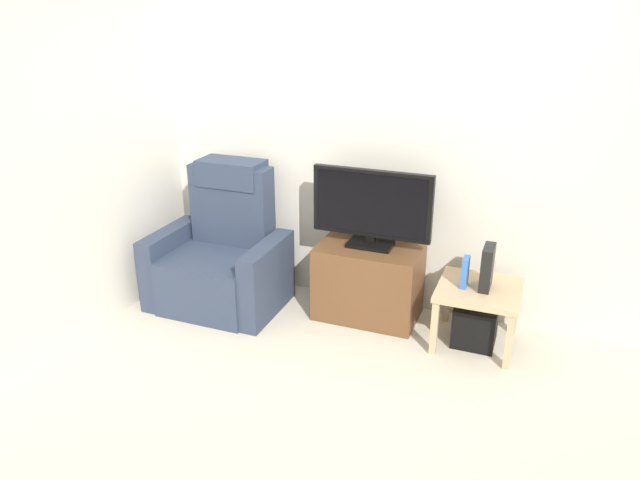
{
  "coord_description": "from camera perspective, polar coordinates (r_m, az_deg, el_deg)",
  "views": [
    {
      "loc": [
        1.01,
        -2.96,
        2.2
      ],
      "look_at": [
        -0.36,
        0.5,
        0.7
      ],
      "focal_mm": 33.4,
      "sensor_mm": 36.0,
      "label": 1
    }
  ],
  "objects": [
    {
      "name": "book_upright",
      "position": [
        4.07,
        13.74,
        -3.0
      ],
      "size": [
        0.04,
        0.11,
        0.21
      ],
      "primitive_type": "cube",
      "color": "#3366B2",
      "rests_on": "side_table"
    },
    {
      "name": "wall_back",
      "position": [
        4.31,
        7.66,
        9.7
      ],
      "size": [
        6.4,
        0.06,
        2.6
      ],
      "primitive_type": "cube",
      "color": "beige",
      "rests_on": "ground"
    },
    {
      "name": "tv_stand",
      "position": [
        4.4,
        4.66,
        -4.0
      ],
      "size": [
        0.74,
        0.46,
        0.56
      ],
      "color": "brown",
      "rests_on": "ground"
    },
    {
      "name": "television",
      "position": [
        4.2,
        4.97,
        3.18
      ],
      "size": [
        0.86,
        0.2,
        0.57
      ],
      "color": "black",
      "rests_on": "tv_stand"
    },
    {
      "name": "side_table",
      "position": [
        4.15,
        14.93,
        -5.22
      ],
      "size": [
        0.54,
        0.54,
        0.42
      ],
      "color": "tan",
      "rests_on": "ground"
    },
    {
      "name": "subwoofer_box",
      "position": [
        4.25,
        14.65,
        -7.82
      ],
      "size": [
        0.28,
        0.28,
        0.28
      ],
      "primitive_type": "cube",
      "color": "black",
      "rests_on": "ground"
    },
    {
      "name": "game_console",
      "position": [
        4.06,
        15.73,
        -2.55
      ],
      "size": [
        0.07,
        0.2,
        0.3
      ],
      "primitive_type": "cube",
      "color": "black",
      "rests_on": "side_table"
    },
    {
      "name": "recliner_armchair",
      "position": [
        4.64,
        -9.39,
        -1.55
      ],
      "size": [
        0.98,
        0.78,
        1.08
      ],
      "rotation": [
        0.0,
        0.0,
        0.0
      ],
      "color": "#2D384C",
      "rests_on": "ground"
    },
    {
      "name": "ground_plane",
      "position": [
        3.83,
        2.33,
        -13.18
      ],
      "size": [
        6.4,
        6.4,
        0.0
      ],
      "primitive_type": "plane",
      "color": "beige"
    },
    {
      "name": "wall_side",
      "position": [
        4.23,
        -22.41,
        8.03
      ],
      "size": [
        0.06,
        4.48,
        2.6
      ],
      "primitive_type": "cube",
      "color": "beige",
      "rests_on": "ground"
    }
  ]
}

